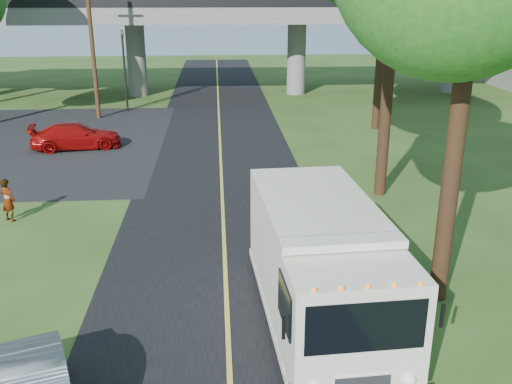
{
  "coord_description": "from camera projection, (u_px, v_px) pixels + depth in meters",
  "views": [
    {
      "loc": [
        -0.15,
        -11.76,
        7.6
      ],
      "look_at": [
        1.04,
        5.05,
        1.6
      ],
      "focal_mm": 40.0,
      "sensor_mm": 36.0,
      "label": 1
    }
  ],
  "objects": [
    {
      "name": "overpass",
      "position": [
        217.0,
        33.0,
        42.16
      ],
      "size": [
        54.0,
        10.0,
        7.3
      ],
      "color": "slate",
      "rests_on": "ground"
    },
    {
      "name": "ground",
      "position": [
        228.0,
        327.0,
        13.61
      ],
      "size": [
        120.0,
        120.0,
        0.0
      ],
      "primitive_type": "plane",
      "color": "#314619",
      "rests_on": "ground"
    },
    {
      "name": "utility_pole",
      "position": [
        92.0,
        43.0,
        34.13
      ],
      "size": [
        1.6,
        0.26,
        9.0
      ],
      "color": "#472D19",
      "rests_on": "ground"
    },
    {
      "name": "lane_line",
      "position": [
        222.0,
        188.0,
        23.0
      ],
      "size": [
        0.12,
        90.0,
        0.01
      ],
      "primitive_type": "cube",
      "color": "gold",
      "rests_on": "road"
    },
    {
      "name": "parking_lot",
      "position": [
        10.0,
        143.0,
        29.8
      ],
      "size": [
        16.0,
        18.0,
        0.01
      ],
      "primitive_type": "cube",
      "color": "black",
      "rests_on": "ground"
    },
    {
      "name": "pedestrian",
      "position": [
        8.0,
        200.0,
        19.61
      ],
      "size": [
        0.66,
        0.59,
        1.52
      ],
      "primitive_type": "imported",
      "rotation": [
        0.0,
        0.0,
        2.64
      ],
      "color": "gray",
      "rests_on": "ground"
    },
    {
      "name": "road",
      "position": [
        222.0,
        189.0,
        23.01
      ],
      "size": [
        7.0,
        90.0,
        0.02
      ],
      "primitive_type": "cube",
      "color": "black",
      "rests_on": "ground"
    },
    {
      "name": "red_sedan",
      "position": [
        76.0,
        136.0,
        28.68
      ],
      "size": [
        4.69,
        2.59,
        1.29
      ],
      "primitive_type": "imported",
      "rotation": [
        0.0,
        0.0,
        1.76
      ],
      "color": "#950A09",
      "rests_on": "ground"
    },
    {
      "name": "traffic_signal",
      "position": [
        124.0,
        62.0,
        36.58
      ],
      "size": [
        0.18,
        0.22,
        5.2
      ],
      "color": "black",
      "rests_on": "ground"
    },
    {
      "name": "step_van",
      "position": [
        321.0,
        263.0,
        13.25
      ],
      "size": [
        2.98,
        7.16,
        2.95
      ],
      "rotation": [
        0.0,
        0.0,
        0.06
      ],
      "color": "silver",
      "rests_on": "ground"
    }
  ]
}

